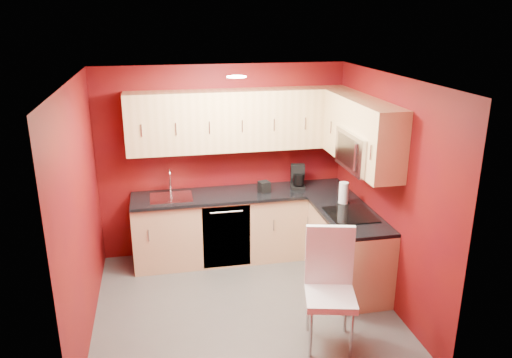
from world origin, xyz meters
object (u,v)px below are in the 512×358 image
object	(u,v)px
microwave	(364,151)
napkin_holder	(264,187)
paper_towel	(344,193)
coffee_maker	(298,177)
sink	(171,194)
dining_chair	(330,291)

from	to	relation	value
microwave	napkin_holder	distance (m)	1.48
napkin_holder	paper_towel	distance (m)	1.03
microwave	coffee_maker	world-z (taller)	microwave
coffee_maker	paper_towel	bearing A→B (deg)	-50.13
coffee_maker	napkin_holder	xyz separation A→B (m)	(-0.47, -0.08, -0.08)
sink	coffee_maker	xyz separation A→B (m)	(1.65, 0.02, 0.12)
sink	paper_towel	xyz separation A→B (m)	(2.03, -0.64, 0.10)
microwave	paper_towel	bearing A→B (deg)	100.63
coffee_maker	napkin_holder	size ratio (longest dim) A/B	2.14
coffee_maker	paper_towel	distance (m)	0.77
napkin_holder	coffee_maker	bearing A→B (deg)	9.42
sink	paper_towel	world-z (taller)	sink
sink	napkin_holder	size ratio (longest dim) A/B	3.70
coffee_maker	paper_towel	size ratio (longest dim) A/B	1.13
sink	dining_chair	size ratio (longest dim) A/B	0.45
paper_towel	dining_chair	xyz separation A→B (m)	(-0.63, -1.36, -0.46)
microwave	coffee_maker	size ratio (longest dim) A/B	2.53
sink	dining_chair	bearing A→B (deg)	-55.08
napkin_holder	paper_towel	world-z (taller)	paper_towel
microwave	dining_chair	xyz separation A→B (m)	(-0.69, -1.00, -1.08)
napkin_holder	dining_chair	bearing A→B (deg)	-83.56
coffee_maker	sink	bearing A→B (deg)	-168.74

